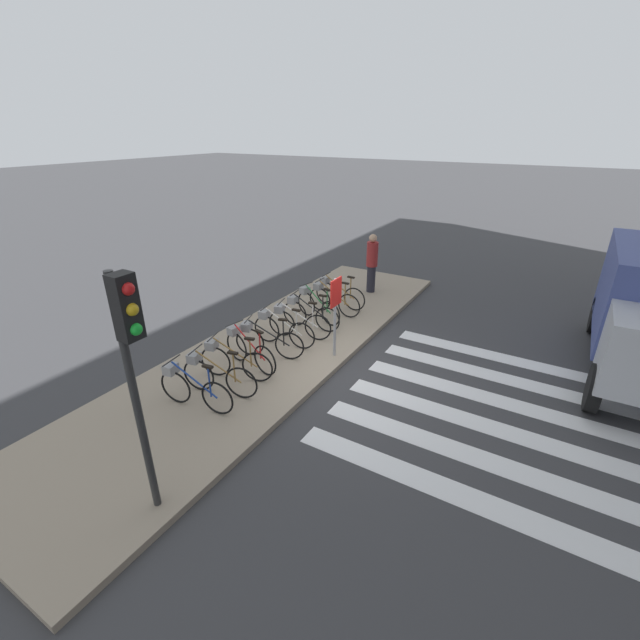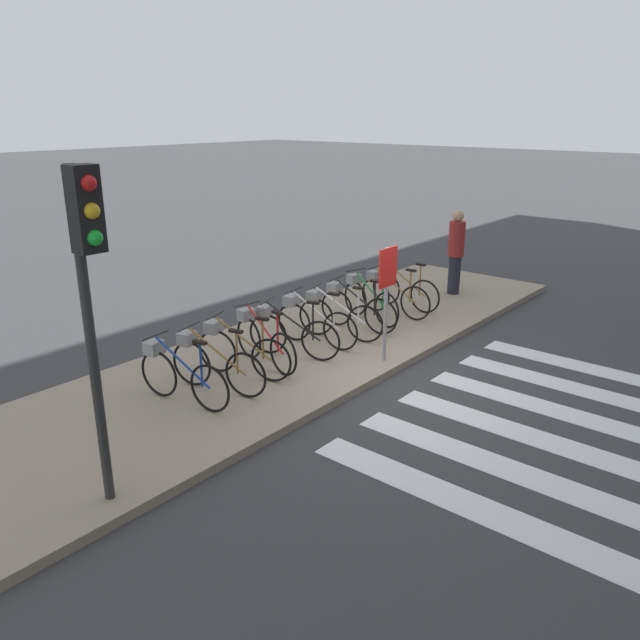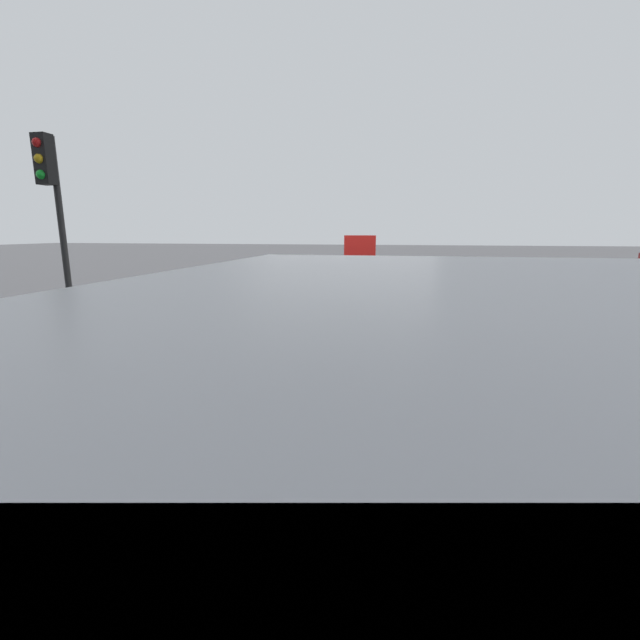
{
  "view_description": "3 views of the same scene",
  "coord_description": "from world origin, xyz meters",
  "views": [
    {
      "loc": [
        -7.17,
        -3.74,
        4.81
      ],
      "look_at": [
        0.2,
        0.66,
        0.91
      ],
      "focal_mm": 24.0,
      "sensor_mm": 36.0,
      "label": 1
    },
    {
      "loc": [
        -7.45,
        -4.79,
        3.86
      ],
      "look_at": [
        0.02,
        1.45,
        0.59
      ],
      "focal_mm": 35.0,
      "sensor_mm": 36.0,
      "label": 2
    },
    {
      "loc": [
        0.89,
        -5.75,
        1.98
      ],
      "look_at": [
        -0.47,
        0.91,
        0.57
      ],
      "focal_mm": 24.0,
      "sensor_mm": 36.0,
      "label": 3
    }
  ],
  "objects": [
    {
      "name": "parked_bicycle_9",
      "position": [
        2.25,
        1.53,
        0.55
      ],
      "size": [
        0.46,
        1.57,
        0.97
      ],
      "color": "black",
      "rests_on": "sidewalk"
    },
    {
      "name": "pedestrian",
      "position": [
        4.35,
        1.31,
        1.07
      ],
      "size": [
        0.34,
        0.34,
        1.79
      ],
      "color": "#23232D",
      "rests_on": "sidewalk"
    },
    {
      "name": "parked_bicycle_8",
      "position": [
        1.69,
        1.69,
        0.55
      ],
      "size": [
        0.56,
        1.53,
        0.97
      ],
      "color": "black",
      "rests_on": "sidewalk"
    },
    {
      "name": "sign_post",
      "position": [
        0.22,
        0.29,
        1.36
      ],
      "size": [
        0.44,
        0.07,
        1.81
      ],
      "color": "#99999E",
      "rests_on": "sidewalk"
    },
    {
      "name": "road_crosswalk",
      "position": [
        -0.0,
        -4.55,
        0.0
      ],
      "size": [
        4.95,
        8.0,
        0.01
      ],
      "color": "silver",
      "rests_on": "ground_plane"
    },
    {
      "name": "parked_bicycle_7",
      "position": [
        1.12,
        1.58,
        0.55
      ],
      "size": [
        0.46,
        1.56,
        0.97
      ],
      "color": "black",
      "rests_on": "sidewalk"
    },
    {
      "name": "parked_bicycle_1",
      "position": [
        -2.24,
        1.52,
        0.55
      ],
      "size": [
        0.53,
        1.54,
        0.97
      ],
      "color": "black",
      "rests_on": "sidewalk"
    },
    {
      "name": "sidewalk",
      "position": [
        0.0,
        1.67,
        0.06
      ],
      "size": [
        12.56,
        3.34,
        0.12
      ],
      "color": "gray",
      "rests_on": "ground_plane"
    },
    {
      "name": "parked_bicycle_2",
      "position": [
        -1.66,
        1.62,
        0.55
      ],
      "size": [
        0.59,
        1.52,
        0.97
      ],
      "color": "black",
      "rests_on": "sidewalk"
    },
    {
      "name": "parked_bicycle_6",
      "position": [
        0.53,
        1.53,
        0.55
      ],
      "size": [
        0.57,
        1.52,
        0.97
      ],
      "color": "black",
      "rests_on": "sidewalk"
    },
    {
      "name": "parked_bicycle_3",
      "position": [
        -1.13,
        1.66,
        0.55
      ],
      "size": [
        0.47,
        1.55,
        0.97
      ],
      "color": "black",
      "rests_on": "sidewalk"
    },
    {
      "name": "parked_bicycle_5",
      "position": [
        0.03,
        1.64,
        0.55
      ],
      "size": [
        0.46,
        1.56,
        0.97
      ],
      "color": "black",
      "rests_on": "sidewalk"
    },
    {
      "name": "parked_bicycle_4",
      "position": [
        -0.62,
        1.57,
        0.55
      ],
      "size": [
        0.64,
        1.5,
        0.97
      ],
      "color": "black",
      "rests_on": "sidewalk"
    },
    {
      "name": "traffic_light",
      "position": [
        -4.64,
        0.24,
        2.51
      ],
      "size": [
        0.24,
        0.4,
        3.32
      ],
      "color": "#2D2D2D",
      "rests_on": "sidewalk"
    },
    {
      "name": "parked_bicycle_10",
      "position": [
        2.76,
        1.63,
        0.55
      ],
      "size": [
        0.46,
        1.57,
        0.97
      ],
      "color": "black",
      "rests_on": "sidewalk"
    },
    {
      "name": "parked_bicycle_0",
      "position": [
        -2.79,
        1.57,
        0.55
      ],
      "size": [
        0.46,
        1.56,
        0.97
      ],
      "color": "black",
      "rests_on": "sidewalk"
    },
    {
      "name": "ground_plane",
      "position": [
        0.0,
        0.0,
        0.0
      ],
      "size": [
        120.0,
        120.0,
        0.0
      ],
      "primitive_type": "plane",
      "color": "#38383A"
    }
  ]
}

